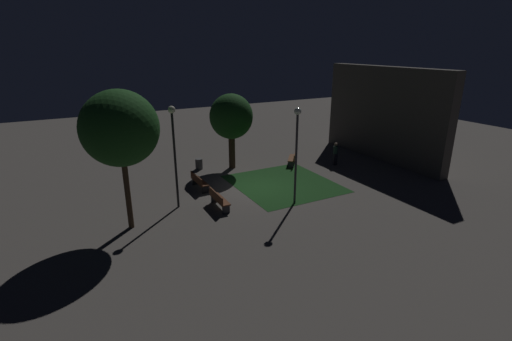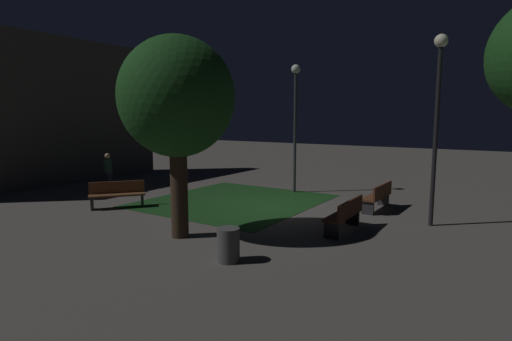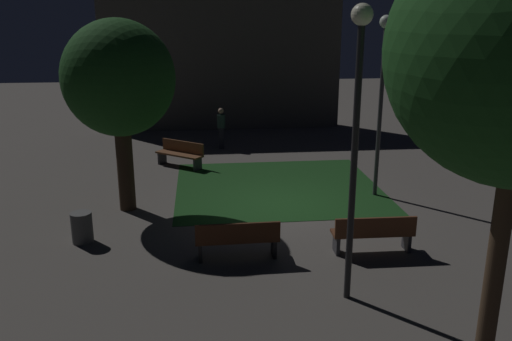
% 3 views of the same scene
% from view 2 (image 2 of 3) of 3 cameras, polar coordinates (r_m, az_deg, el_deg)
% --- Properties ---
extents(ground_plane, '(60.00, 60.00, 0.00)m').
position_cam_2_polar(ground_plane, '(13.90, 1.96, -5.11)').
color(ground_plane, '#56514C').
extents(grass_lawn, '(6.17, 5.73, 0.01)m').
position_cam_2_polar(grass_lawn, '(14.83, -3.10, -4.29)').
color(grass_lawn, '#194219').
rests_on(grass_lawn, ground).
extents(bench_lawn_edge, '(1.81, 0.51, 0.88)m').
position_cam_2_polar(bench_lawn_edge, '(11.09, 12.50, -6.01)').
color(bench_lawn_edge, '#422314').
rests_on(bench_lawn_edge, ground).
extents(bench_back_row, '(1.81, 0.52, 0.88)m').
position_cam_2_polar(bench_back_row, '(13.88, 16.86, -3.43)').
color(bench_back_row, brown).
rests_on(bench_back_row, ground).
extents(bench_path_side, '(1.71, 1.49, 0.88)m').
position_cam_2_polar(bench_path_side, '(14.44, -18.97, -3.09)').
color(bench_path_side, brown).
rests_on(bench_path_side, ground).
extents(tree_tall_center, '(2.86, 2.86, 5.02)m').
position_cam_2_polar(tree_tall_center, '(10.27, -11.10, 9.90)').
color(tree_tall_center, '#38281C').
rests_on(tree_tall_center, ground).
extents(lamp_post_path_center, '(0.36, 0.36, 5.24)m').
position_cam_2_polar(lamp_post_path_center, '(12.19, 24.24, 8.99)').
color(lamp_post_path_center, black).
rests_on(lamp_post_path_center, ground).
extents(lamp_post_near_wall, '(0.36, 0.36, 5.09)m').
position_cam_2_polar(lamp_post_near_wall, '(16.30, 5.56, 8.78)').
color(lamp_post_near_wall, '#333338').
rests_on(lamp_post_near_wall, ground).
extents(trash_bin, '(0.48, 0.48, 0.73)m').
position_cam_2_polar(trash_bin, '(8.72, -3.93, -10.41)').
color(trash_bin, '#4C4C4C').
rests_on(trash_bin, ground).
extents(pedestrian, '(0.32, 0.32, 1.61)m').
position_cam_2_polar(pedestrian, '(17.25, -20.10, -0.21)').
color(pedestrian, black).
rests_on(pedestrian, ground).
extents(building_wall_backdrop, '(10.80, 0.80, 6.61)m').
position_cam_2_polar(building_wall_backdrop, '(20.56, -26.53, 7.50)').
color(building_wall_backdrop, '#4C4742').
rests_on(building_wall_backdrop, ground).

